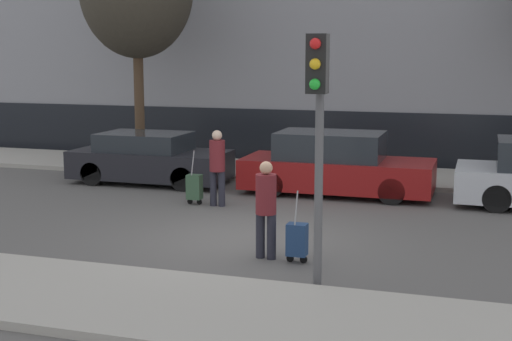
{
  "coord_description": "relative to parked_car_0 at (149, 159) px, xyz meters",
  "views": [
    {
      "loc": [
        3.95,
        -11.91,
        3.35
      ],
      "look_at": [
        -0.42,
        1.8,
        0.95
      ],
      "focal_mm": 50.0,
      "sensor_mm": 36.0,
      "label": 1
    }
  ],
  "objects": [
    {
      "name": "sidewalk_far",
      "position": [
        4.2,
        2.44,
        -0.56
      ],
      "size": [
        28.0,
        3.0,
        0.12
      ],
      "color": "#A39E93",
      "rests_on": "ground_plane"
    },
    {
      "name": "trolley_right",
      "position": [
        5.41,
        -5.73,
        -0.24
      ],
      "size": [
        0.34,
        0.29,
        1.18
      ],
      "color": "navy",
      "rests_on": "ground_plane"
    },
    {
      "name": "parked_car_0",
      "position": [
        0.0,
        0.0,
        0.0
      ],
      "size": [
        4.02,
        1.78,
        1.3
      ],
      "color": "black",
      "rests_on": "ground_plane"
    },
    {
      "name": "pedestrian_right",
      "position": [
        4.87,
        -5.65,
        0.29
      ],
      "size": [
        0.35,
        0.34,
        1.61
      ],
      "rotation": [
        0.0,
        0.0,
        3.0
      ],
      "color": "#23232D",
      "rests_on": "ground_plane"
    },
    {
      "name": "trolley_left",
      "position": [
        2.14,
        -2.12,
        -0.23
      ],
      "size": [
        0.34,
        0.29,
        1.21
      ],
      "color": "#335138",
      "rests_on": "ground_plane"
    },
    {
      "name": "sidewalk_near",
      "position": [
        4.2,
        -8.31,
        -0.56
      ],
      "size": [
        28.0,
        2.5,
        0.12
      ],
      "color": "#A39E93",
      "rests_on": "ground_plane"
    },
    {
      "name": "pedestrian_left",
      "position": [
        2.69,
        -2.12,
        0.33
      ],
      "size": [
        0.35,
        0.34,
        1.68
      ],
      "rotation": [
        0.0,
        0.0,
        -0.02
      ],
      "color": "#23232D",
      "rests_on": "ground_plane"
    },
    {
      "name": "parked_car_1",
      "position": [
        4.87,
        0.0,
        0.07
      ],
      "size": [
        4.48,
        1.81,
        1.48
      ],
      "color": "maroon",
      "rests_on": "ground_plane"
    },
    {
      "name": "ground_plane",
      "position": [
        4.2,
        -4.56,
        -0.62
      ],
      "size": [
        80.0,
        80.0,
        0.0
      ],
      "primitive_type": "plane",
      "color": "#565451"
    },
    {
      "name": "traffic_light",
      "position": [
        6.0,
        -6.93,
        1.95
      ],
      "size": [
        0.28,
        0.47,
        3.59
      ],
      "color": "#515154",
      "rests_on": "ground_plane"
    }
  ]
}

